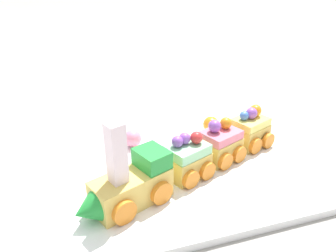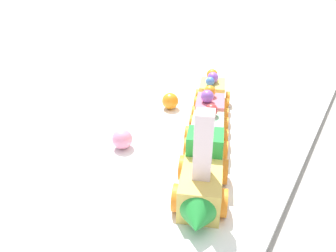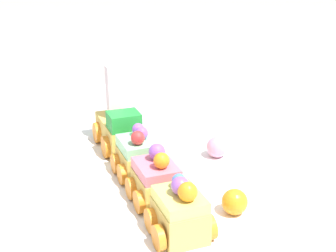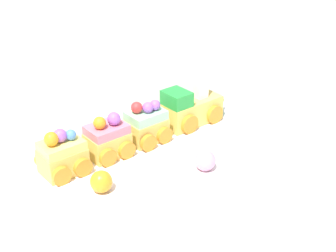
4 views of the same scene
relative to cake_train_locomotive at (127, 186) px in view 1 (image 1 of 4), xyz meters
The scene contains 8 objects.
ground_plane 0.12m from the cake_train_locomotive, 137.84° to the right, with size 10.00×10.00×0.00m, color gray.
display_board 0.12m from the cake_train_locomotive, 137.84° to the right, with size 0.84×0.34×0.01m, color white.
cake_train_locomotive is the anchor object (origin of this frame).
cake_car_mint 0.11m from the cake_train_locomotive, 157.62° to the right, with size 0.08×0.08×0.07m.
cake_car_strawberry 0.18m from the cake_train_locomotive, 157.67° to the right, with size 0.08×0.08×0.07m.
cake_car_lemon 0.26m from the cake_train_locomotive, 157.68° to the right, with size 0.08×0.08×0.07m.
gumball_pink 0.16m from the cake_train_locomotive, 104.60° to the right, with size 0.03×0.03×0.03m, color pink.
gumball_orange 0.26m from the cake_train_locomotive, 140.18° to the right, with size 0.03×0.03×0.03m, color orange.
Camera 1 is at (0.14, 0.43, 0.30)m, focal length 35.00 mm.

